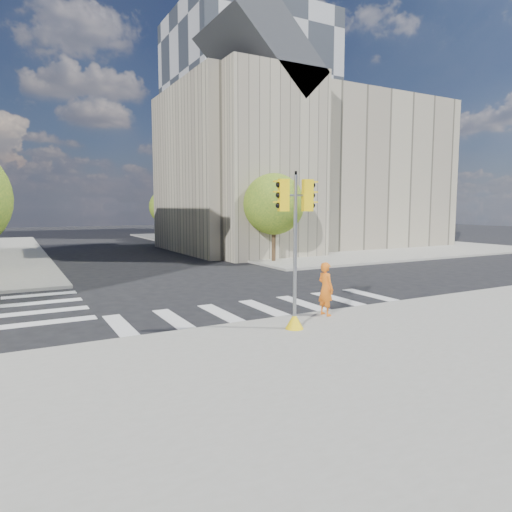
% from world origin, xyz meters
% --- Properties ---
extents(ground, '(160.00, 160.00, 0.00)m').
position_xyz_m(ground, '(0.00, 0.00, 0.00)').
color(ground, black).
rests_on(ground, ground).
extents(sidewalk_near, '(30.00, 14.00, 0.15)m').
position_xyz_m(sidewalk_near, '(0.00, -11.00, 0.07)').
color(sidewalk_near, gray).
rests_on(sidewalk_near, ground).
extents(sidewalk_far_right, '(28.00, 40.00, 0.15)m').
position_xyz_m(sidewalk_far_right, '(20.00, 26.00, 0.07)').
color(sidewalk_far_right, gray).
rests_on(sidewalk_far_right, ground).
extents(civic_building, '(26.00, 16.00, 19.39)m').
position_xyz_m(civic_building, '(15.59, 19.12, 7.26)').
color(civic_building, '#9D957C').
rests_on(civic_building, ground).
extents(office_tower, '(20.00, 18.00, 30.00)m').
position_xyz_m(office_tower, '(22.00, 42.00, 15.00)').
color(office_tower, '#9EA0A3').
rests_on(office_tower, ground).
extents(tree_re_near, '(4.20, 4.20, 6.16)m').
position_xyz_m(tree_re_near, '(7.50, 10.00, 4.05)').
color(tree_re_near, '#382616').
rests_on(tree_re_near, ground).
extents(tree_re_mid, '(4.60, 4.60, 6.66)m').
position_xyz_m(tree_re_mid, '(7.50, 22.00, 4.35)').
color(tree_re_mid, '#382616').
rests_on(tree_re_mid, ground).
extents(tree_re_far, '(4.00, 4.00, 5.88)m').
position_xyz_m(tree_re_far, '(7.50, 34.00, 3.87)').
color(tree_re_far, '#382616').
rests_on(tree_re_far, ground).
extents(lamp_near, '(0.35, 0.18, 8.11)m').
position_xyz_m(lamp_near, '(8.00, 14.00, 4.58)').
color(lamp_near, black).
rests_on(lamp_near, sidewalk_far_right).
extents(lamp_far, '(0.35, 0.18, 8.11)m').
position_xyz_m(lamp_far, '(8.00, 28.00, 4.58)').
color(lamp_far, black).
rests_on(lamp_far, sidewalk_far_right).
extents(traffic_signal, '(1.08, 0.56, 4.77)m').
position_xyz_m(traffic_signal, '(-0.99, -5.56, 2.18)').
color(traffic_signal, yellow).
rests_on(traffic_signal, sidewalk_near).
extents(photographer, '(0.48, 0.70, 1.84)m').
position_xyz_m(photographer, '(0.91, -4.60, 1.07)').
color(photographer, orange).
rests_on(photographer, sidewalk_near).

